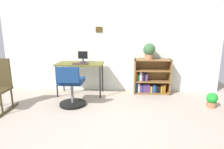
# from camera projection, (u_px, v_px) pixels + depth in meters

# --- Properties ---
(ground_plane) EXTENTS (6.24, 6.24, 0.00)m
(ground_plane) POSITION_uv_depth(u_px,v_px,m) (99.00, 134.00, 2.76)
(ground_plane) COLOR #A5978A
(wall_back) EXTENTS (5.20, 0.12, 2.47)m
(wall_back) POSITION_uv_depth(u_px,v_px,m) (110.00, 39.00, 4.57)
(wall_back) COLOR silver
(wall_back) RESTS_ON ground_plane
(desk) EXTENTS (1.03, 0.55, 0.73)m
(desk) POSITION_uv_depth(u_px,v_px,m) (80.00, 66.00, 4.32)
(desk) COLOR brown
(desk) RESTS_ON ground_plane
(monitor) EXTENTS (0.22, 0.17, 0.25)m
(monitor) POSITION_uv_depth(u_px,v_px,m) (83.00, 57.00, 4.38)
(monitor) COLOR #262628
(monitor) RESTS_ON desk
(keyboard) EXTENTS (0.35, 0.15, 0.02)m
(keyboard) POSITION_uv_depth(u_px,v_px,m) (80.00, 64.00, 4.17)
(keyboard) COLOR #352327
(keyboard) RESTS_ON desk
(office_chair) EXTENTS (0.52, 0.55, 0.82)m
(office_chair) POSITION_uv_depth(u_px,v_px,m) (71.00, 88.00, 3.70)
(office_chair) COLOR black
(office_chair) RESTS_ON ground_plane
(bookshelf_low) EXTENTS (0.83, 0.30, 0.80)m
(bookshelf_low) POSITION_uv_depth(u_px,v_px,m) (151.00, 78.00, 4.52)
(bookshelf_low) COLOR brown
(bookshelf_low) RESTS_ON ground_plane
(potted_plant_on_shelf) EXTENTS (0.27, 0.27, 0.36)m
(potted_plant_on_shelf) POSITION_uv_depth(u_px,v_px,m) (149.00, 51.00, 4.33)
(potted_plant_on_shelf) COLOR #9E6642
(potted_plant_on_shelf) RESTS_ON bookshelf_low
(potted_plant_floor) EXTENTS (0.21, 0.21, 0.29)m
(potted_plant_floor) POSITION_uv_depth(u_px,v_px,m) (212.00, 100.00, 3.70)
(potted_plant_floor) COLOR #9E6642
(potted_plant_floor) RESTS_ON ground_plane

